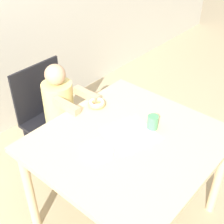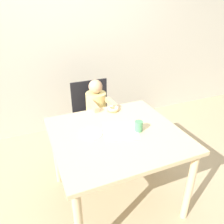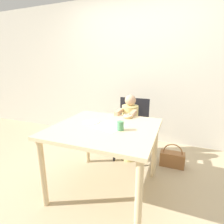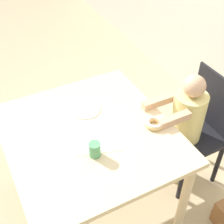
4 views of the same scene
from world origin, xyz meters
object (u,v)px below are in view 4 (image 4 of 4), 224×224
Objects in this scene: donut at (155,123)px; cup at (95,149)px; child_figure at (184,131)px; chair at (197,128)px.

donut is 1.32× the size of cup.
cup is at bearing -81.52° from child_figure.
child_figure is at bearing -90.00° from chair.
chair is at bearing 97.31° from cup.
chair reaches higher than donut.
child_figure is at bearing 98.48° from cup.
cup reaches higher than donut.
child_figure is (0.00, -0.12, 0.02)m from chair.
donut is at bearing 96.31° from cup.
cup is at bearing -82.69° from chair.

